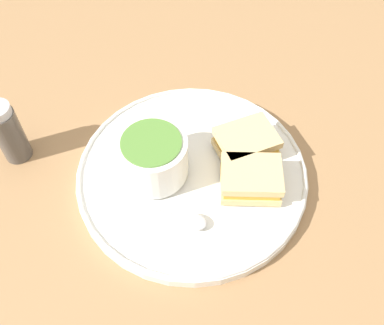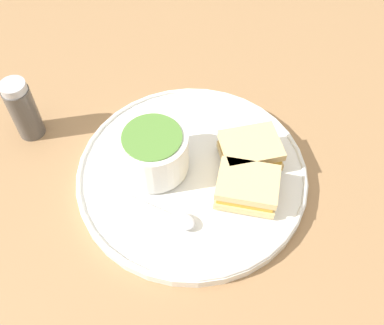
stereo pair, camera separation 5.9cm
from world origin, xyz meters
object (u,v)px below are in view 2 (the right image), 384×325
spoon (177,218)px  salt_shaker (23,110)px  sandwich_half_near (247,187)px  sandwich_half_far (250,149)px  soup_bowl (153,151)px

spoon → salt_shaker: (-0.17, 0.21, 0.02)m
sandwich_half_near → sandwich_half_far: (0.02, 0.06, 0.00)m
sandwich_half_far → salt_shaker: salt_shaker is taller
salt_shaker → sandwich_half_near: bearing=-35.7°
soup_bowl → sandwich_half_far: size_ratio=1.17×
sandwich_half_near → salt_shaker: bearing=144.3°
sandwich_half_near → sandwich_half_far: 0.06m
soup_bowl → sandwich_half_far: 0.13m
salt_shaker → spoon: bearing=-50.1°
sandwich_half_far → salt_shaker: size_ratio=0.80×
sandwich_half_far → salt_shaker: (-0.29, 0.14, 0.01)m
sandwich_half_near → sandwich_half_far: bearing=69.1°
soup_bowl → sandwich_half_near: bearing=-35.1°
sandwich_half_far → salt_shaker: 0.32m
sandwich_half_near → sandwich_half_far: same height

